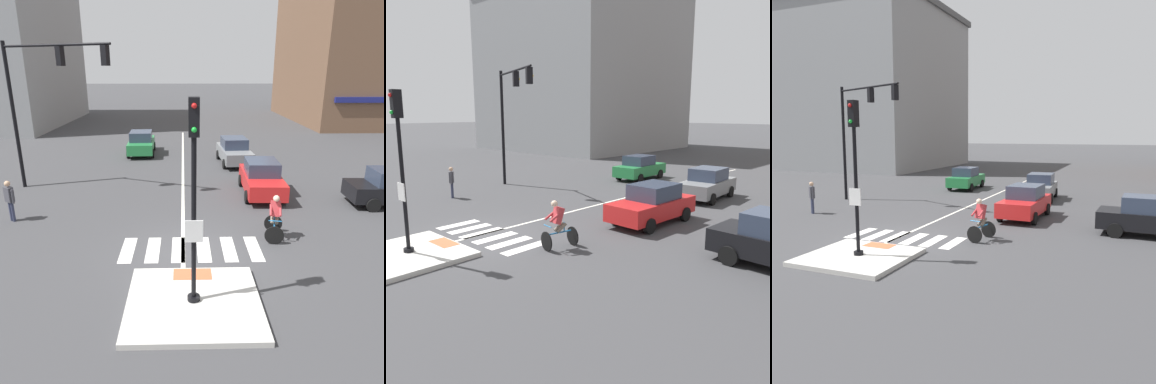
{
  "view_description": "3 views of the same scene",
  "coord_description": "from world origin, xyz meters",
  "views": [
    {
      "loc": [
        -0.24,
        -10.55,
        5.74
      ],
      "look_at": [
        0.1,
        3.19,
        1.06
      ],
      "focal_mm": 33.72,
      "sensor_mm": 36.0,
      "label": 1
    },
    {
      "loc": [
        12.32,
        -7.97,
        4.54
      ],
      "look_at": [
        0.26,
        4.95,
        1.01
      ],
      "focal_mm": 37.69,
      "sensor_mm": 36.0,
      "label": 2
    },
    {
      "loc": [
        8.25,
        -13.59,
        4.15
      ],
      "look_at": [
        0.84,
        4.53,
        1.35
      ],
      "focal_mm": 38.28,
      "sensor_mm": 36.0,
      "label": 3
    }
  ],
  "objects": [
    {
      "name": "ground_plane",
      "position": [
        0.0,
        0.0,
        0.0
      ],
      "size": [
        300.0,
        300.0,
        0.0
      ],
      "primitive_type": "plane",
      "color": "#3D3D3F"
    },
    {
      "name": "traffic_island",
      "position": [
        0.0,
        -2.71,
        0.07
      ],
      "size": [
        3.43,
        3.13,
        0.15
      ],
      "primitive_type": "cube",
      "color": "beige",
      "rests_on": "ground"
    },
    {
      "name": "tactile_pad_front",
      "position": [
        0.0,
        -1.49,
        0.15
      ],
      "size": [
        1.1,
        0.6,
        0.01
      ],
      "primitive_type": "cube",
      "color": "#DB5B38",
      "rests_on": "traffic_island"
    },
    {
      "name": "signal_pole",
      "position": [
        0.0,
        -2.71,
        3.18
      ],
      "size": [
        0.44,
        0.38,
        5.04
      ],
      "color": "black",
      "rests_on": "traffic_island"
    },
    {
      "name": "crosswalk_stripe_a",
      "position": [
        -2.12,
        0.32,
        0.0
      ],
      "size": [
        0.44,
        1.8,
        0.01
      ],
      "primitive_type": "cube",
      "color": "silver",
      "rests_on": "ground"
    },
    {
      "name": "crosswalk_stripe_b",
      "position": [
        -1.27,
        0.32,
        0.0
      ],
      "size": [
        0.44,
        1.8,
        0.01
      ],
      "primitive_type": "cube",
      "color": "silver",
      "rests_on": "ground"
    },
    {
      "name": "crosswalk_stripe_c",
      "position": [
        -0.42,
        0.32,
        0.0
      ],
      "size": [
        0.44,
        1.8,
        0.01
      ],
      "primitive_type": "cube",
      "color": "silver",
      "rests_on": "ground"
    },
    {
      "name": "crosswalk_stripe_d",
      "position": [
        0.42,
        0.32,
        0.0
      ],
      "size": [
        0.44,
        1.8,
        0.01
      ],
      "primitive_type": "cube",
      "color": "silver",
      "rests_on": "ground"
    },
    {
      "name": "crosswalk_stripe_e",
      "position": [
        1.27,
        0.32,
        0.0
      ],
      "size": [
        0.44,
        1.8,
        0.01
      ],
      "primitive_type": "cube",
      "color": "silver",
      "rests_on": "ground"
    },
    {
      "name": "crosswalk_stripe_f",
      "position": [
        2.12,
        0.32,
        0.0
      ],
      "size": [
        0.44,
        1.8,
        0.01
      ],
      "primitive_type": "cube",
      "color": "silver",
      "rests_on": "ground"
    },
    {
      "name": "lane_centre_line",
      "position": [
        -0.27,
        10.0,
        0.0
      ],
      "size": [
        0.14,
        28.0,
        0.01
      ],
      "primitive_type": "cube",
      "color": "silver",
      "rests_on": "ground"
    },
    {
      "name": "traffic_light_mast",
      "position": [
        -6.81,
        6.73,
        4.87
      ],
      "size": [
        5.39,
        2.29,
        6.99
      ],
      "color": "black",
      "rests_on": "ground"
    },
    {
      "name": "car_green_westbound_distant",
      "position": [
        -3.2,
        14.83,
        0.81
      ],
      "size": [
        1.96,
        4.16,
        1.64
      ],
      "color": "#237A3D",
      "rests_on": "ground"
    },
    {
      "name": "car_red_eastbound_mid",
      "position": [
        3.51,
        5.96,
        0.81
      ],
      "size": [
        1.97,
        4.16,
        1.64
      ],
      "color": "red",
      "rests_on": "ground"
    },
    {
      "name": "car_grey_eastbound_far",
      "position": [
        3.01,
        12.01,
        0.81
      ],
      "size": [
        2.03,
        4.19,
        1.64
      ],
      "color": "slate",
      "rests_on": "ground"
    },
    {
      "name": "cyclist",
      "position": [
        2.96,
        1.08,
        0.87
      ],
      "size": [
        0.86,
        1.2,
        1.68
      ],
      "color": "black",
      "rests_on": "ground"
    },
    {
      "name": "pedestrian_at_curb_left",
      "position": [
        -7.06,
        2.9,
        0.98
      ],
      "size": [
        0.47,
        0.39,
        1.67
      ],
      "color": "#2D334C",
      "rests_on": "ground"
    }
  ]
}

